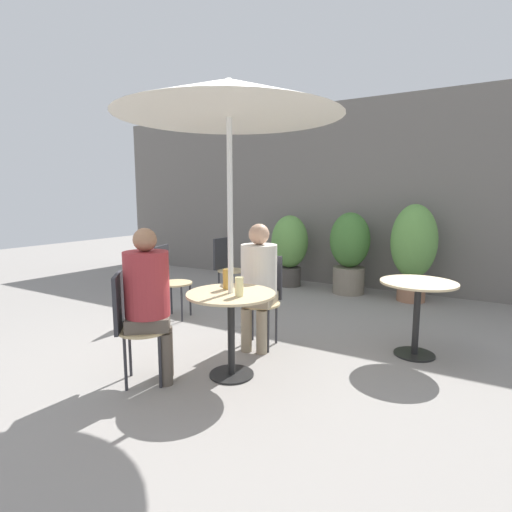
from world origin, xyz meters
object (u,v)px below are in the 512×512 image
Objects in this scene: bistro_chair_2 at (169,275)px; seated_person_1 at (149,293)px; seated_person_0 at (258,276)px; cafe_table_near at (231,312)px; bistro_chair_1 at (131,319)px; beer_glass_0 at (227,279)px; potted_plant_0 at (290,246)px; potted_plant_1 at (350,249)px; bistro_chair_3 at (226,263)px; umbrella at (229,99)px; beer_glass_1 at (239,287)px; cafe_table_far at (417,300)px; bistro_chair_0 at (263,292)px; potted_plant_2 at (414,247)px.

seated_person_1 is at bearing -158.91° from bistro_chair_2.
seated_person_0 is at bearing -119.46° from bistro_chair_2.
bistro_chair_1 is (-0.61, -0.51, -0.02)m from cafe_table_near.
seated_person_1 is 0.65m from beer_glass_0.
potted_plant_1 is (1.02, -0.01, 0.01)m from potted_plant_0.
bistro_chair_3 is (-0.85, 2.54, 0.00)m from bistro_chair_1.
beer_glass_0 is 1.43m from umbrella.
umbrella is (-0.12, 0.07, 1.43)m from beer_glass_1.
cafe_table_far is 0.79× the size of bistro_chair_2.
beer_glass_0 is (-1.35, -1.14, 0.26)m from cafe_table_far.
bistro_chair_1 is 3.87m from potted_plant_1.
bistro_chair_0 is at bearing 100.24° from umbrella.
bistro_chair_2 is 1.07m from bistro_chair_3.
cafe_table_near is 1.75m from cafe_table_far.
bistro_chair_3 reaches higher than cafe_table_near.
seated_person_0 is 7.21× the size of beer_glass_0.
seated_person_0 is 1.04× the size of potted_plant_0.
bistro_chair_1 reaches higher than beer_glass_1.
umbrella reaches higher than bistro_chair_3.
bistro_chair_2 is (-1.43, 0.18, 0.00)m from bistro_chair_0.
seated_person_0 is at bearing -132.20° from bistro_chair_3.
potted_plant_0 is at bearing 179.71° from potted_plant_2.
seated_person_1 is (-0.38, -1.06, 0.01)m from seated_person_0.
bistro_chair_2 is 5.85× the size of beer_glass_1.
bistro_chair_1 and bistro_chair_2 have the same top height.
beer_glass_0 is (0.50, 0.61, 0.26)m from bistro_chair_1.
cafe_table_near is 0.27m from beer_glass_1.
bistro_chair_2 is 0.38× the size of umbrella.
seated_person_0 is at bearing -90.00° from bistro_chair_0.
cafe_table_near is 0.81× the size of bistro_chair_3.
bistro_chair_3 is (-1.31, 1.25, 0.00)m from bistro_chair_0.
beer_glass_1 is 0.12× the size of potted_plant_1.
potted_plant_2 reaches higher than bistro_chair_0.
cafe_table_far is 2.12m from potted_plant_2.
beer_glass_1 is 0.13× the size of potted_plant_0.
bistro_chair_1 is 5.85× the size of beer_glass_1.
seated_person_1 is at bearing -127.38° from beer_glass_0.
cafe_table_far is 0.79× the size of bistro_chair_0.
potted_plant_2 is (1.93, -0.01, 0.11)m from potted_plant_0.
bistro_chair_2 is 2.80m from potted_plant_1.
beer_glass_0 is 3.36m from potted_plant_2.
potted_plant_1 is (-1.30, 2.08, 0.15)m from cafe_table_far.
bistro_chair_1 is at bearing -157.65° from bistro_chair_3.
cafe_table_far is at bearing 40.10° from beer_glass_0.
bistro_chair_3 is at bearing -23.14° from bistro_chair_2.
bistro_chair_1 is at bearing -111.08° from potted_plant_2.
seated_person_1 is at bearing -154.67° from bistro_chair_3.
bistro_chair_3 is at bearing 123.67° from seated_person_0.
beer_glass_1 is at bearing -70.58° from potted_plant_0.
seated_person_0 is 2.67m from potted_plant_1.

